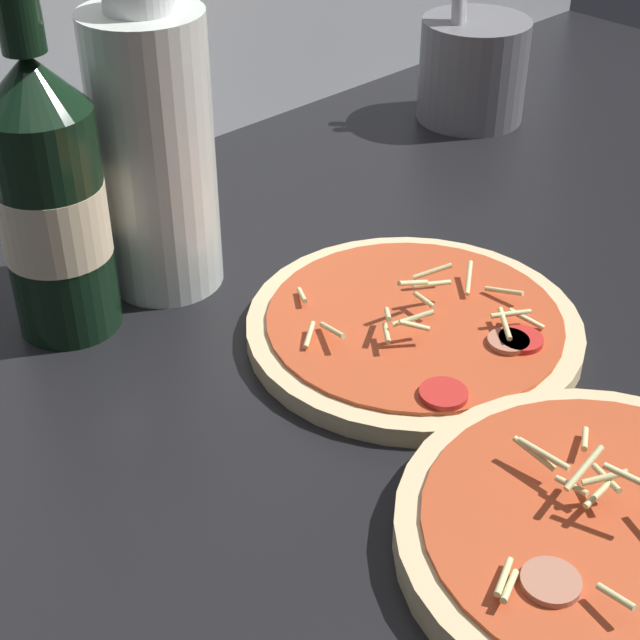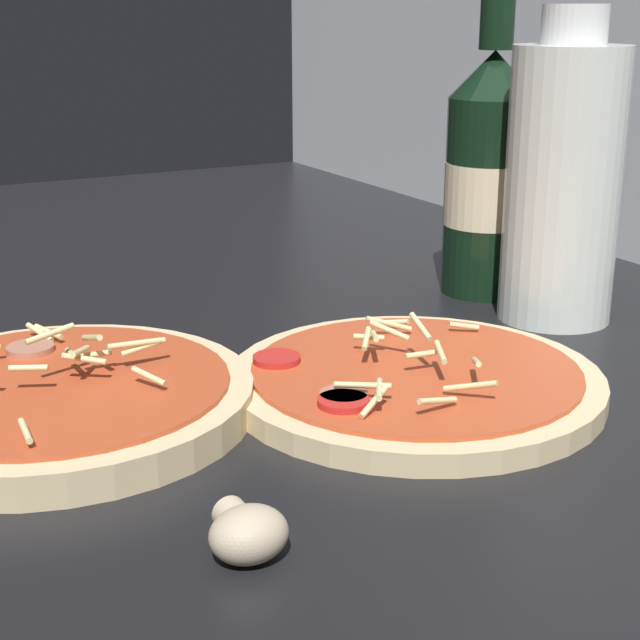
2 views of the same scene
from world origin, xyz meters
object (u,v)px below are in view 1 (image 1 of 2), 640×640
object	(u,v)px
beer_bottle	(50,193)
oil_bottle	(154,149)
pizza_far	(415,328)
utensil_crock	(472,69)
pizza_near	(614,539)

from	to	relation	value
beer_bottle	oil_bottle	size ratio (longest dim) A/B	1.24
pizza_far	beer_bottle	distance (cm)	26.37
pizza_far	utensil_crock	bearing A→B (deg)	34.35
pizza_near	oil_bottle	world-z (taller)	oil_bottle
pizza_near	utensil_crock	xyz separation A→B (cm)	(40.22, 43.34, 4.09)
pizza_far	utensil_crock	world-z (taller)	utensil_crock
pizza_near	beer_bottle	world-z (taller)	beer_bottle
beer_bottle	utensil_crock	xyz separation A→B (cm)	(49.72, 4.50, -5.20)
pizza_near	oil_bottle	xyz separation A→B (cm)	(-0.93, 39.05, 9.64)
beer_bottle	oil_bottle	bearing A→B (deg)	1.41
pizza_far	oil_bottle	world-z (taller)	oil_bottle
oil_bottle	pizza_near	bearing A→B (deg)	-88.63
oil_bottle	pizza_far	bearing A→B (deg)	-66.36
oil_bottle	utensil_crock	bearing A→B (deg)	5.95
pizza_far	oil_bottle	xyz separation A→B (cm)	(-8.03, 18.35, 9.91)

